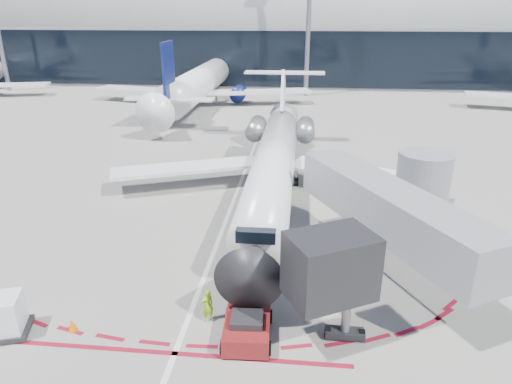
# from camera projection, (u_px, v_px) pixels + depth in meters

# --- Properties ---
(ground) EXTENTS (260.00, 260.00, 0.00)m
(ground) POSITION_uv_depth(u_px,v_px,m) (224.00, 226.00, 28.66)
(ground) COLOR slate
(ground) RESTS_ON ground
(apron_centerline) EXTENTS (0.25, 40.00, 0.01)m
(apron_centerline) POSITION_uv_depth(u_px,v_px,m) (229.00, 213.00, 30.50)
(apron_centerline) COLOR silver
(apron_centerline) RESTS_ON ground
(apron_stop_bar) EXTENTS (14.00, 0.25, 0.01)m
(apron_stop_bar) POSITION_uv_depth(u_px,v_px,m) (175.00, 353.00, 18.03)
(apron_stop_bar) COLOR maroon
(apron_stop_bar) RESTS_ON ground
(terminal_building) EXTENTS (150.00, 24.15, 24.00)m
(terminal_building) POSITION_uv_depth(u_px,v_px,m) (281.00, 34.00, 85.50)
(terminal_building) COLOR gray
(terminal_building) RESTS_ON ground
(jet_bridge) EXTENTS (10.03, 15.20, 4.90)m
(jet_bridge) POSITION_uv_depth(u_px,v_px,m) (397.00, 208.00, 23.82)
(jet_bridge) COLOR gray
(jet_bridge) RESTS_ON ground
(light_mast_centre) EXTENTS (0.70, 0.70, 25.00)m
(light_mast_centre) POSITION_uv_depth(u_px,v_px,m) (309.00, 11.00, 67.87)
(light_mast_centre) COLOR gray
(light_mast_centre) RESTS_ON ground
(regional_jet) EXTENTS (24.75, 30.52, 7.64)m
(regional_jet) POSITION_uv_depth(u_px,v_px,m) (275.00, 159.00, 33.20)
(regional_jet) COLOR white
(regional_jet) RESTS_ON ground
(pushback_tug) EXTENTS (2.13, 4.73, 1.22)m
(pushback_tug) POSITION_uv_depth(u_px,v_px,m) (247.00, 326.00, 18.76)
(pushback_tug) COLOR #5C130D
(pushback_tug) RESTS_ON ground
(ramp_worker) EXTENTS (0.67, 0.65, 1.55)m
(ramp_worker) POSITION_uv_depth(u_px,v_px,m) (207.00, 305.00, 19.68)
(ramp_worker) COLOR #96DC17
(ramp_worker) RESTS_ON ground
(uld_container) EXTENTS (2.29, 2.10, 1.78)m
(uld_container) POSITION_uv_depth(u_px,v_px,m) (3.00, 316.00, 18.81)
(uld_container) COLOR black
(uld_container) RESTS_ON ground
(safety_cone_left) EXTENTS (0.41, 0.41, 0.57)m
(safety_cone_left) POSITION_uv_depth(u_px,v_px,m) (72.00, 325.00, 19.23)
(safety_cone_left) COLOR #D86304
(safety_cone_left) RESTS_ON ground
(safety_cone_right) EXTENTS (0.33, 0.33, 0.46)m
(safety_cone_right) POSITION_uv_depth(u_px,v_px,m) (345.00, 310.00, 20.26)
(safety_cone_right) COLOR #D86304
(safety_cone_right) RESTS_ON ground
(bg_airliner_1) EXTENTS (36.86, 39.03, 11.93)m
(bg_airliner_1) POSITION_uv_depth(u_px,v_px,m) (200.00, 61.00, 64.51)
(bg_airliner_1) COLOR white
(bg_airliner_1) RESTS_ON ground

